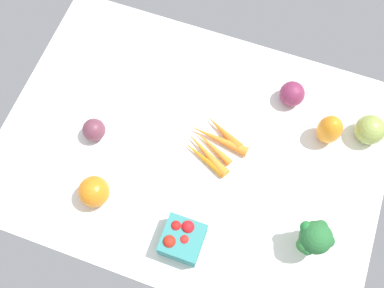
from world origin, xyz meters
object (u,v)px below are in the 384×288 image
object	(u,v)px
carrot_bunch	(213,144)
bell_pepper_orange	(329,129)
heirloom_tomato_orange	(94,192)
red_onion_near_basket	(292,94)
broccoli_head	(315,238)
red_onion_center	(94,130)
berry_basket	(182,239)
heirloom_tomato_green	(370,130)

from	to	relation	value
carrot_bunch	bell_pepper_orange	distance (cm)	31.21
heirloom_tomato_orange	red_onion_near_basket	xyz separation A→B (cm)	(-40.19, -44.76, -0.51)
carrot_bunch	broccoli_head	world-z (taller)	broccoli_head
red_onion_center	red_onion_near_basket	world-z (taller)	red_onion_near_basket
carrot_bunch	bell_pepper_orange	world-z (taller)	bell_pepper_orange
red_onion_near_basket	berry_basket	bearing A→B (deg)	72.88
bell_pepper_orange	broccoli_head	size ratio (longest dim) A/B	0.84
heirloom_tomato_orange	red_onion_center	bearing A→B (deg)	-65.14
red_onion_near_basket	heirloom_tomato_orange	bearing A→B (deg)	48.08
berry_basket	broccoli_head	distance (cm)	31.87
red_onion_near_basket	heirloom_tomato_green	bearing A→B (deg)	170.22
berry_basket	heirloom_tomato_orange	bearing A→B (deg)	-8.22
berry_basket	broccoli_head	world-z (taller)	broccoli_head
carrot_bunch	bell_pepper_orange	xyz separation A→B (cm)	(-28.13, -12.95, 3.86)
berry_basket	red_onion_near_basket	xyz separation A→B (cm)	(-14.91, -48.42, 0.05)
berry_basket	carrot_bunch	world-z (taller)	berry_basket
heirloom_tomato_green	heirloom_tomato_orange	size ratio (longest dim) A/B	1.00
red_onion_center	red_onion_near_basket	distance (cm)	55.60
broccoli_head	red_onion_center	bearing A→B (deg)	-8.88
berry_basket	red_onion_near_basket	size ratio (longest dim) A/B	1.39
berry_basket	carrot_bunch	xyz separation A→B (cm)	(1.07, -27.39, -2.20)
red_onion_center	red_onion_near_basket	size ratio (longest dim) A/B	0.88
red_onion_near_basket	red_onion_center	bearing A→B (deg)	30.99
carrot_bunch	berry_basket	bearing A→B (deg)	92.23
heirloom_tomato_green	red_onion_center	size ratio (longest dim) A/B	1.30
heirloom_tomato_green	carrot_bunch	size ratio (longest dim) A/B	0.45
red_onion_center	heirloom_tomato_green	bearing A→B (deg)	-160.59
carrot_bunch	red_onion_center	size ratio (longest dim) A/B	2.87
broccoli_head	heirloom_tomato_green	bearing A→B (deg)	-102.28
broccoli_head	heirloom_tomato_orange	distance (cm)	55.71
heirloom_tomato_orange	red_onion_near_basket	bearing A→B (deg)	-131.92
heirloom_tomato_green	berry_basket	bearing A→B (deg)	49.92
red_onion_center	broccoli_head	bearing A→B (deg)	171.12
berry_basket	heirloom_tomato_green	world-z (taller)	heirloom_tomato_green
carrot_bunch	bell_pepper_orange	size ratio (longest dim) A/B	1.74
bell_pepper_orange	red_onion_center	bearing A→B (deg)	18.96
bell_pepper_orange	heirloom_tomato_orange	xyz separation A→B (cm)	(52.34, 36.68, -1.10)
bell_pepper_orange	broccoli_head	bearing A→B (deg)	95.43
heirloom_tomato_green	heirloom_tomato_orange	bearing A→B (deg)	33.08
berry_basket	red_onion_center	world-z (taller)	berry_basket
heirloom_tomato_green	heirloom_tomato_orange	xyz separation A→B (cm)	(62.74, 40.88, -0.00)
berry_basket	carrot_bunch	bearing A→B (deg)	-87.77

